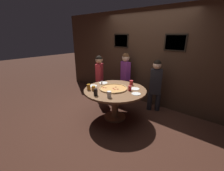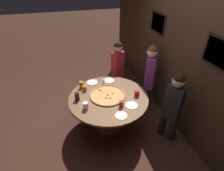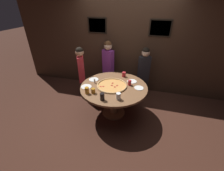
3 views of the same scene
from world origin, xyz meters
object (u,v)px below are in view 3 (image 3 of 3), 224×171
Objects in this scene: drink_cup_centre_back at (118,96)px; diner_far_right at (108,64)px; giant_pizza at (112,85)px; drink_cup_by_shaker at (124,74)px; condiment_shaker at (95,81)px; diner_side_left at (144,70)px; white_plate_right_side at (86,87)px; diner_far_left at (81,70)px; drink_cup_front_edge at (102,97)px; dining_table at (114,92)px; white_plate_near_front at (132,81)px; white_plate_left_side at (139,88)px; drink_cup_near_right at (93,91)px; drink_cup_far_right at (130,83)px; white_plate_far_back at (94,79)px; drink_cup_far_left at (87,90)px.

diner_far_right reaches higher than drink_cup_centre_back.
drink_cup_by_shaker reaches higher than giant_pizza.
diner_side_left reaches higher than condiment_shaker.
white_plate_right_side is 0.82m from diner_far_left.
drink_cup_by_shaker is 1.06m from drink_cup_front_edge.
drink_cup_by_shaker is 0.80× the size of drink_cup_front_edge.
dining_table is 11.15× the size of drink_cup_centre_back.
white_plate_near_front is 0.16× the size of diner_side_left.
white_plate_right_side is 1.59m from diner_side_left.
white_plate_left_side is 0.88× the size of white_plate_right_side.
condiment_shaker is at bearing 175.59° from giant_pizza.
drink_cup_centre_back is 0.66× the size of white_plate_left_side.
giant_pizza is at bearing 119.53° from drink_cup_centre_back.
drink_cup_far_right is (0.63, 0.51, 0.00)m from drink_cup_near_right.
drink_cup_near_right is 0.72× the size of drink_cup_front_edge.
diner_far_right reaches higher than diner_far_left.
dining_table is 0.59m from drink_cup_front_edge.
diner_far_left is at bearing 141.76° from drink_cup_centre_back.
white_plate_far_back reaches higher than dining_table.
white_plate_far_back is 0.58m from diner_far_left.
drink_cup_near_right is 0.07× the size of diner_far_left.
dining_table is 10.01× the size of drink_cup_front_edge.
drink_cup_centre_back is at bearing -35.75° from condiment_shaker.
drink_cup_front_edge is at bearing -134.66° from white_plate_left_side.
white_plate_left_side is at bearing 157.94° from diner_far_right.
white_plate_left_side is at bearing 6.53° from dining_table.
drink_cup_by_shaker is 0.72m from white_plate_far_back.
drink_cup_near_right is at bearing 117.81° from diner_far_right.
drink_cup_centre_back is 1.52m from diner_far_left.
white_plate_right_side is (-0.87, -0.32, -0.05)m from drink_cup_far_right.
white_plate_right_side is 1.00× the size of white_plate_far_back.
giant_pizza is at bearing 19.56° from white_plate_right_side.
condiment_shaker reaches higher than white_plate_near_front.
condiment_shaker is (-0.44, 0.02, 0.20)m from dining_table.
giant_pizza reaches higher than white_plate_left_side.
drink_cup_near_right is 0.53× the size of white_plate_left_side.
white_plate_left_side is 0.91m from diner_side_left.
drink_cup_front_edge is at bearing -93.24° from giant_pizza.
drink_cup_by_shaker is at bearing 40.73° from condiment_shaker.
drink_cup_near_right is 0.91× the size of drink_cup_far_right.
drink_cup_far_left is at bearing -159.68° from drink_cup_near_right.
drink_cup_near_right is 0.08× the size of diner_side_left.
dining_table is 12.55× the size of drink_cup_by_shaker.
drink_cup_near_right is at bearing -130.42° from dining_table.
drink_cup_by_shaker is (0.11, 0.50, 0.21)m from dining_table.
dining_table is at bearing -17.06° from white_plate_far_back.
drink_cup_centre_back is 0.09× the size of diner_side_left.
condiment_shaker is 0.07× the size of diner_side_left.
drink_cup_by_shaker is 1.01× the size of drink_cup_far_right.
white_plate_right_side is 2.27× the size of condiment_shaker.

